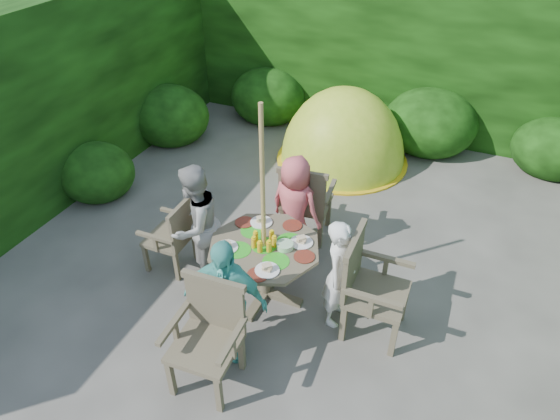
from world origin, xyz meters
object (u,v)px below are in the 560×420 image
at_px(garden_chair_back, 305,201).
at_px(child_back, 295,207).
at_px(garden_chair_left, 174,234).
at_px(child_left, 195,225).
at_px(child_right, 340,274).
at_px(dome_tent, 341,160).
at_px(patio_table, 265,254).
at_px(garden_chair_right, 368,285).
at_px(garden_chair_front, 209,334).
at_px(parasol_pole, 263,211).
at_px(child_front, 225,300).

xyz_separation_m(garden_chair_back, child_back, (-0.01, -0.29, 0.10)).
bearing_deg(garden_chair_left, child_back, 123.94).
relative_size(child_left, child_back, 1.09).
xyz_separation_m(child_right, dome_tent, (-0.93, 3.08, -0.60)).
relative_size(patio_table, child_right, 0.99).
relative_size(garden_chair_left, garden_chair_back, 0.86).
bearing_deg(garden_chair_right, dome_tent, 20.93).
distance_m(patio_table, child_left, 0.81).
distance_m(garden_chair_back, dome_tent, 2.06).
bearing_deg(child_back, garden_chair_back, -82.09).
bearing_deg(dome_tent, garden_chair_front, -70.23).
distance_m(garden_chair_right, garden_chair_front, 1.54).
relative_size(child_back, dome_tent, 0.53).
relative_size(garden_chair_back, child_back, 0.79).
relative_size(patio_table, parasol_pole, 0.53).
distance_m(parasol_pole, child_front, 0.91).
relative_size(garden_chair_right, garden_chair_left, 1.22).
relative_size(parasol_pole, garden_chair_front, 2.23).
height_order(patio_table, child_back, child_back).
xyz_separation_m(garden_chair_front, child_left, (-0.78, 1.10, 0.16)).
height_order(garden_chair_back, dome_tent, dome_tent).
bearing_deg(patio_table, child_right, -0.62).
bearing_deg(garden_chair_front, parasol_pole, 86.43).
bearing_deg(parasol_pole, garden_chair_back, 88.89).
distance_m(garden_chair_right, child_front, 1.35).
xyz_separation_m(garden_chair_left, child_back, (1.11, 0.79, 0.17)).
xyz_separation_m(parasol_pole, child_left, (-0.80, 0.01, -0.41)).
distance_m(garden_chair_left, child_back, 1.37).
height_order(child_right, child_back, child_back).
distance_m(garden_chair_front, child_right, 1.36).
bearing_deg(child_left, garden_chair_right, 95.46).
bearing_deg(dome_tent, patio_table, -69.29).
xyz_separation_m(parasol_pole, child_front, (-0.01, -0.80, -0.44)).
height_order(patio_table, garden_chair_right, garden_chair_right).
distance_m(garden_chair_back, child_right, 1.35).
distance_m(patio_table, garden_chair_right, 1.08).
bearing_deg(garden_chair_back, parasol_pole, 82.58).
height_order(parasol_pole, garden_chair_back, parasol_pole).
distance_m(garden_chair_back, child_back, 0.31).
relative_size(garden_chair_left, dome_tent, 0.36).
bearing_deg(parasol_pole, child_back, 89.44).
xyz_separation_m(patio_table, child_left, (-0.80, 0.01, 0.12)).
bearing_deg(garden_chair_right, parasol_pole, 88.72).
xyz_separation_m(garden_chair_front, child_back, (0.02, 1.89, 0.10)).
height_order(garden_chair_right, garden_chair_front, garden_chair_right).
bearing_deg(patio_table, dome_tent, 92.54).
xyz_separation_m(child_back, dome_tent, (-0.14, 2.28, -0.63)).
height_order(parasol_pole, child_left, parasol_pole).
bearing_deg(patio_table, child_front, -90.84).
relative_size(child_left, child_front, 1.05).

